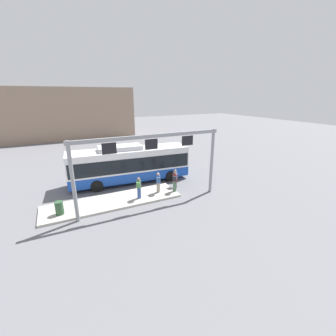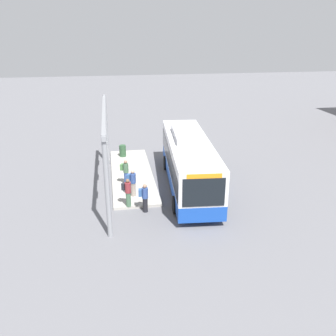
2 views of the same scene
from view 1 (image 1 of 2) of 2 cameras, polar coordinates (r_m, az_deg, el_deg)
ground_plane at (r=21.20m, az=-9.38°, el=-3.42°), size 120.00×120.00×0.00m
platform_curb at (r=17.52m, az=-13.58°, el=-8.18°), size 10.00×2.80×0.16m
bus_main at (r=20.61m, az=-9.66°, el=1.27°), size 10.78×3.36×3.46m
person_boarding at (r=19.22m, az=1.86°, el=-2.62°), size 0.38×0.55×1.67m
person_waiting_near at (r=18.19m, az=1.70°, el=-3.31°), size 0.54×0.60×1.67m
person_waiting_mid at (r=17.98m, az=-2.48°, el=-3.59°), size 0.45×0.59×1.67m
person_waiting_far at (r=17.11m, az=-7.39°, el=-4.89°), size 0.52×0.61×1.67m
platform_sign_gantry at (r=15.46m, az=-4.18°, el=3.57°), size 10.72×0.24×5.20m
station_building at (r=46.23m, az=-24.84°, el=12.49°), size 24.02×8.00×8.92m
trash_bin at (r=16.60m, az=-25.82°, el=-9.10°), size 0.52×0.52×0.90m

